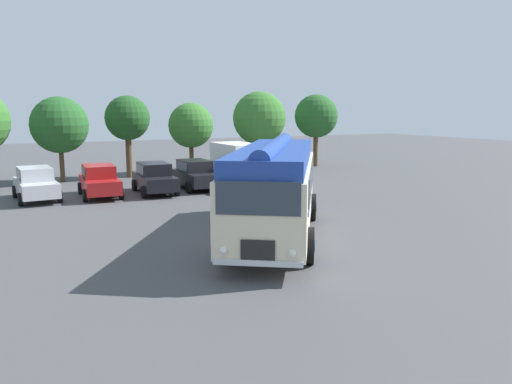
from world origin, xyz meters
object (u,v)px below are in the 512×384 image
(vintage_bus, at_px, (275,184))
(box_van, at_px, (242,163))
(car_near_left, at_px, (36,184))
(car_mid_left, at_px, (99,181))
(car_far_right, at_px, (195,174))
(car_mid_right, at_px, (155,178))

(vintage_bus, distance_m, box_van, 12.36)
(car_near_left, bearing_deg, vintage_bus, -58.95)
(car_near_left, relative_size, car_mid_left, 1.01)
(vintage_bus, xyz_separation_m, car_near_left, (-7.15, 11.88, -1.05))
(vintage_bus, distance_m, car_far_right, 11.81)
(vintage_bus, bearing_deg, car_near_left, 121.05)
(car_near_left, xyz_separation_m, car_far_right, (8.42, -0.19, 0.00))
(car_mid_right, bearing_deg, car_near_left, 174.06)
(car_near_left, xyz_separation_m, car_mid_right, (5.92, -0.62, 0.00))
(vintage_bus, relative_size, car_far_right, 2.31)
(vintage_bus, distance_m, car_mid_left, 12.27)
(car_near_left, height_order, car_far_right, same)
(car_near_left, bearing_deg, car_far_right, -1.29)
(car_mid_left, bearing_deg, box_van, 0.64)
(vintage_bus, xyz_separation_m, car_far_right, (1.27, 11.69, -1.05))
(car_far_right, relative_size, box_van, 0.73)
(car_mid_left, xyz_separation_m, box_van, (8.33, 0.09, 0.52))
(car_near_left, height_order, box_van, box_van)
(car_mid_left, distance_m, car_far_right, 5.39)
(car_mid_right, distance_m, car_far_right, 2.54)
(box_van, bearing_deg, car_mid_right, -176.43)
(vintage_bus, height_order, car_far_right, vintage_bus)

